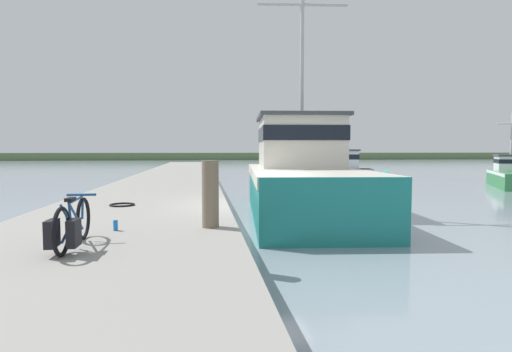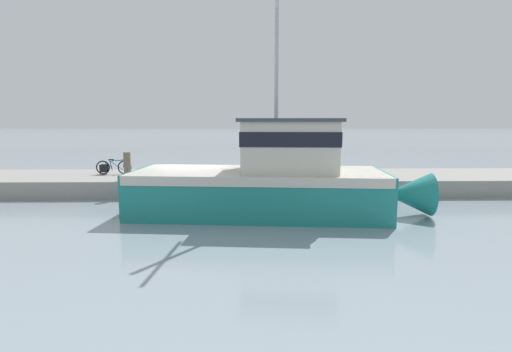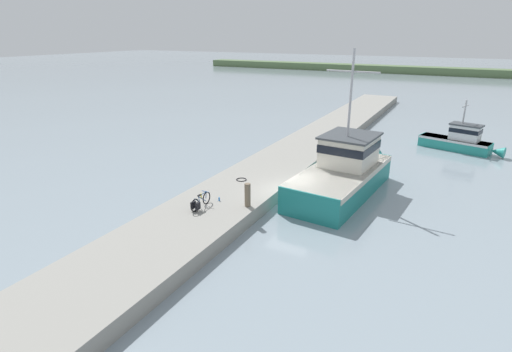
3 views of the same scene
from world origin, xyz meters
TOP-DOWN VIEW (x-y plane):
  - ground_plane at (0.00, 0.00)m, footprint 320.00×320.00m
  - dock_pier at (-3.11, 0.00)m, footprint 4.66×80.00m
  - fishing_boat_main at (2.00, 3.22)m, footprint 4.34×10.84m
  - boat_white_moored at (7.98, 16.67)m, footprint 6.58×2.99m
  - bicycle_touring at (-3.33, -4.43)m, footprint 0.44×1.73m
  - mooring_post at (-1.30, -2.99)m, footprint 0.31×0.31m
  - hose_coil at (-3.52, 0.25)m, footprint 0.64×0.64m
  - water_bottle_by_bike at (-2.99, -3.09)m, footprint 0.08×0.08m
  - water_bottle_on_curb at (-4.07, -3.22)m, footprint 0.06×0.06m

SIDE VIEW (x-z plane):
  - ground_plane at x=0.00m, z-range 0.00..0.00m
  - dock_pier at x=-3.11m, z-range 0.00..0.78m
  - hose_coil at x=-3.52m, z-range 0.78..0.83m
  - water_bottle_by_bike at x=-2.99m, z-range 0.78..0.97m
  - boat_white_moored at x=7.98m, z-range -1.20..2.98m
  - water_bottle_on_curb at x=-4.07m, z-range 0.78..1.03m
  - bicycle_touring at x=-3.33m, z-range 0.75..1.50m
  - fishing_boat_main at x=2.00m, z-range -2.90..5.58m
  - mooring_post at x=-1.30m, z-range 0.78..2.03m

